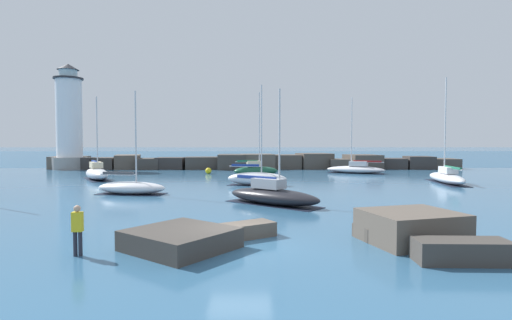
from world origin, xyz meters
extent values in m
plane|color=#336084|center=(0.00, 0.00, 0.00)|extent=(600.00, 600.00, 0.00)
cube|color=#235175|center=(0.00, 105.15, 0.00)|extent=(400.00, 116.00, 0.01)
cube|color=brown|center=(-27.59, 45.81, 0.94)|extent=(4.75, 5.25, 1.89)
cube|color=#383330|center=(-24.71, 44.69, 0.87)|extent=(3.43, 3.62, 1.74)
cube|color=#423D38|center=(-21.58, 44.96, 0.87)|extent=(3.56, 4.01, 1.73)
cube|color=brown|center=(-18.62, 45.72, 1.05)|extent=(4.84, 6.28, 2.10)
cube|color=#423D38|center=(-15.40, 44.97, 0.81)|extent=(3.99, 4.96, 1.61)
cube|color=#383330|center=(-11.85, 44.91, 0.87)|extent=(4.30, 3.78, 1.74)
cube|color=#423D38|center=(-7.19, 44.81, 0.91)|extent=(5.11, 4.23, 1.82)
cube|color=#423D38|center=(-2.59, 44.40, 1.11)|extent=(4.29, 5.67, 2.21)
cube|color=brown|center=(1.19, 44.64, 1.13)|extent=(5.34, 5.16, 2.26)
cube|color=#4C443D|center=(5.40, 45.69, 1.06)|extent=(4.99, 5.00, 2.12)
cube|color=#4C443D|center=(10.06, 45.90, 1.17)|extent=(5.49, 5.56, 2.33)
cube|color=#4C443D|center=(13.61, 44.75, 0.75)|extent=(3.06, 3.80, 1.51)
cube|color=#4C443D|center=(17.42, 45.50, 1.06)|extent=(5.25, 5.96, 2.13)
cube|color=#383330|center=(21.43, 45.46, 0.79)|extent=(5.63, 4.86, 1.58)
cube|color=#383330|center=(25.93, 44.94, 0.95)|extent=(4.23, 4.50, 1.90)
cube|color=#4C443D|center=(29.62, 45.58, 0.77)|extent=(4.60, 5.04, 1.54)
cylinder|color=gray|center=(-26.86, 44.36, 0.90)|extent=(4.93, 4.93, 1.80)
cylinder|color=white|center=(-26.86, 44.36, 7.59)|extent=(3.65, 3.65, 11.58)
cylinder|color=#232328|center=(-26.86, 44.36, 13.50)|extent=(4.20, 4.20, 0.25)
cylinder|color=silver|center=(-26.86, 44.36, 14.20)|extent=(2.56, 2.56, 1.15)
cone|color=#232328|center=(-26.86, 44.36, 15.23)|extent=(3.10, 3.10, 0.90)
cube|color=#423D38|center=(7.55, -2.37, 0.39)|extent=(3.15, 1.32, 0.78)
cube|color=#423D38|center=(7.16, 0.58, 0.43)|extent=(2.77, 2.74, 0.85)
cube|color=#4C443D|center=(6.47, 1.20, 0.28)|extent=(3.33, 2.02, 0.56)
cube|color=brown|center=(-0.15, 1.08, 0.31)|extent=(3.42, 2.72, 0.61)
cube|color=brown|center=(6.91, 0.35, 0.63)|extent=(4.21, 3.85, 1.27)
cube|color=#423D38|center=(-2.23, -0.56, 0.38)|extent=(4.81, 4.79, 0.76)
ellipsoid|color=silver|center=(19.77, 23.72, 0.50)|extent=(2.90, 8.37, 0.99)
cube|color=black|center=(19.77, 23.72, 0.01)|extent=(2.81, 7.96, 0.03)
cube|color=silver|center=(19.72, 23.31, 1.31)|extent=(1.35, 2.57, 0.64)
cylinder|color=silver|center=(19.84, 24.33, 5.76)|extent=(0.12, 0.12, 9.53)
cylinder|color=#BCBCC1|center=(19.57, 22.09, 1.54)|extent=(0.64, 4.49, 0.10)
cube|color=#1E664C|center=(19.57, 22.09, 1.64)|extent=(0.66, 3.83, 0.20)
ellipsoid|color=#195138|center=(0.93, 32.45, 0.58)|extent=(5.64, 2.99, 1.16)
cube|color=black|center=(0.93, 32.45, 0.01)|extent=(5.37, 2.91, 0.03)
cube|color=beige|center=(0.67, 32.40, 1.48)|extent=(1.78, 1.42, 0.64)
cylinder|color=silver|center=(1.33, 32.52, 5.60)|extent=(0.12, 0.12, 8.88)
cylinder|color=#BCBCC1|center=(-0.12, 32.26, 1.71)|extent=(2.92, 0.60, 0.10)
cube|color=#1E664C|center=(-0.12, 32.26, 1.81)|extent=(2.50, 0.63, 0.20)
ellipsoid|color=white|center=(0.93, 21.65, 0.62)|extent=(5.91, 3.00, 1.24)
cube|color=black|center=(0.93, 21.65, 0.01)|extent=(5.63, 2.90, 0.03)
cylinder|color=silver|center=(1.34, 21.55, 5.31)|extent=(0.12, 0.12, 8.13)
cylinder|color=#BCBCC1|center=(-0.17, 21.92, 1.79)|extent=(3.05, 0.84, 0.10)
cube|color=navy|center=(-0.17, 21.92, 1.89)|extent=(2.62, 0.82, 0.20)
ellipsoid|color=white|center=(-16.40, 27.76, 0.63)|extent=(5.31, 7.13, 1.25)
cube|color=black|center=(-16.40, 27.76, 0.01)|extent=(5.10, 6.80, 0.03)
cube|color=beige|center=(-16.58, 28.06, 1.57)|extent=(2.03, 2.39, 0.64)
cylinder|color=silver|center=(-16.13, 27.30, 5.08)|extent=(0.12, 0.12, 7.67)
cylinder|color=#BCBCC1|center=(-17.11, 28.98, 1.80)|extent=(2.04, 3.41, 0.10)
cube|color=navy|center=(-17.11, 28.98, 1.90)|extent=(1.84, 2.96, 0.20)
ellipsoid|color=white|center=(-8.97, 15.59, 0.49)|extent=(5.77, 3.00, 0.97)
cube|color=black|center=(-8.97, 15.59, 0.01)|extent=(5.49, 2.91, 0.03)
cylinder|color=silver|center=(-8.56, 15.51, 4.49)|extent=(0.12, 0.12, 7.05)
cylinder|color=#BCBCC1|center=(-10.05, 15.78, 1.52)|extent=(2.99, 0.64, 0.10)
cube|color=#4C4C51|center=(-10.05, 15.78, 1.62)|extent=(2.56, 0.66, 0.20)
ellipsoid|color=black|center=(1.83, 10.27, 0.52)|extent=(6.71, 6.13, 1.04)
cube|color=black|center=(1.83, 10.27, 0.01)|extent=(6.41, 5.87, 0.03)
cube|color=#B2B2B7|center=(1.56, 10.50, 1.36)|extent=(2.35, 2.23, 0.64)
cylinder|color=silver|center=(2.23, 9.93, 4.25)|extent=(0.12, 0.12, 6.42)
cylinder|color=#BCBCC1|center=(0.75, 11.18, 1.59)|extent=(3.02, 2.58, 0.10)
cube|color=navy|center=(0.75, 11.18, 1.69)|extent=(2.64, 2.28, 0.20)
ellipsoid|color=silver|center=(13.98, 36.30, 0.47)|extent=(7.86, 5.49, 0.94)
cube|color=black|center=(13.98, 36.30, 0.01)|extent=(7.50, 5.28, 0.03)
cube|color=silver|center=(14.32, 36.13, 1.26)|extent=(2.63, 2.21, 0.64)
cylinder|color=silver|center=(13.47, 36.54, 5.41)|extent=(0.12, 0.12, 8.94)
cylinder|color=#BCBCC1|center=(15.34, 35.65, 1.49)|extent=(3.77, 1.87, 0.10)
cube|color=maroon|center=(15.34, 35.65, 1.59)|extent=(3.26, 1.69, 0.20)
sphere|color=yellow|center=(-5.14, 35.44, 0.39)|extent=(0.79, 0.79, 0.79)
cylinder|color=black|center=(-5.14, 35.44, 0.89)|extent=(0.04, 0.04, 0.20)
cylinder|color=#282833|center=(-5.81, -1.48, 0.44)|extent=(0.14, 0.14, 0.88)
cylinder|color=#282833|center=(-5.63, -1.48, 0.44)|extent=(0.14, 0.14, 0.88)
cube|color=yellow|center=(-5.72, -1.48, 1.24)|extent=(0.36, 0.22, 0.70)
sphere|color=tan|center=(-5.72, -1.48, 1.71)|extent=(0.24, 0.24, 0.24)
camera|label=1|loc=(0.50, -15.56, 4.06)|focal=28.00mm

